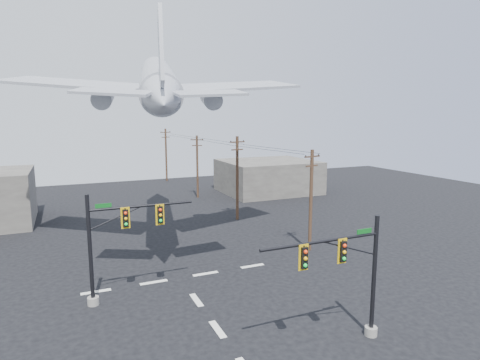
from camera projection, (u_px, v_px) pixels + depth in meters
name	position (u px, v px, depth m)	size (l,w,h in m)	color
lane_markings	(210.00, 318.00, 24.07)	(14.00, 21.20, 0.01)	white
signal_mast_near	(352.00, 277.00, 21.02)	(7.28, 0.75, 6.84)	gray
signal_mast_far	(114.00, 244.00, 25.75)	(7.05, 0.80, 7.26)	gray
utility_pole_a	(311.00, 198.00, 35.61)	(1.80, 0.54, 9.13)	#4B3020
utility_pole_b	(237.00, 177.00, 46.27)	(1.96, 0.50, 9.74)	#4B3020
utility_pole_c	(197.00, 165.00, 58.86)	(1.76, 0.91, 9.19)	#4B3020
utility_pole_d	(166.00, 154.00, 74.00)	(1.99, 0.56, 9.69)	#4B3020
power_lines	(210.00, 140.00, 53.98)	(4.42, 43.69, 0.06)	black
airliner	(158.00, 81.00, 36.42)	(26.56, 28.27, 8.11)	#AEB2BB
building_right	(268.00, 176.00, 63.74)	(14.00, 12.00, 5.00)	slate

